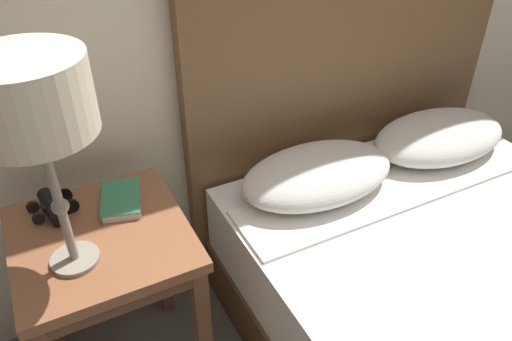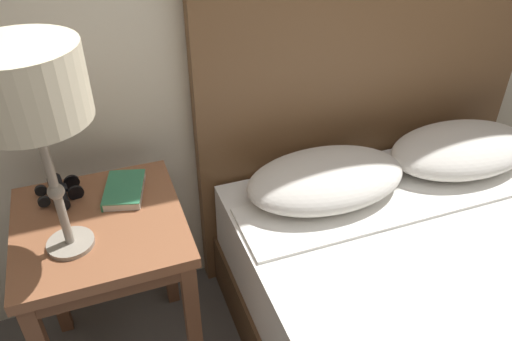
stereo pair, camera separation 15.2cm
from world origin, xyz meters
TOP-DOWN VIEW (x-y plane):
  - nightstand at (-0.57, 0.73)m, footprint 0.50×0.51m
  - bed at (0.50, 0.26)m, footprint 1.45×1.79m
  - table_lamp at (-0.65, 0.65)m, footprint 0.28×0.28m
  - book_on_nightstand at (-0.48, 0.84)m, footprint 0.16×0.21m
  - binoculars_pair at (-0.67, 0.89)m, footprint 0.15×0.16m

SIDE VIEW (x-z plane):
  - bed at x=0.50m, z-range -0.36..0.97m
  - nightstand at x=-0.57m, z-range 0.23..0.90m
  - book_on_nightstand at x=-0.48m, z-range 0.67..0.69m
  - binoculars_pair at x=-0.67m, z-range 0.66..0.71m
  - table_lamp at x=-0.65m, z-range 0.85..1.44m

